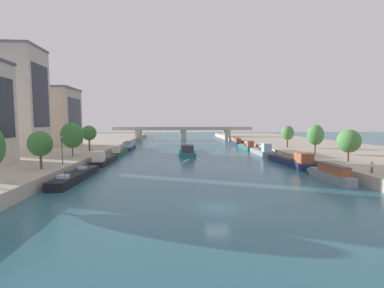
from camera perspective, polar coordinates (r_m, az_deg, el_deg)
name	(u,v)px	position (r m, az deg, el deg)	size (l,w,h in m)	color
ground_plane	(218,208)	(28.05, 5.58, -13.65)	(400.00, 400.00, 0.00)	#2D6070
quay_left	(57,149)	(88.90, -27.19, -0.90)	(36.00, 170.00, 1.72)	#B2A893
quay_right	(312,147)	(92.77, 24.50, -0.58)	(36.00, 170.00, 1.72)	#B2A893
barge_midriver	(186,150)	(74.32, -1.32, -1.37)	(4.21, 22.69, 2.93)	#23666B
wake_behind_barge	(194,161)	(60.40, 0.40, -3.63)	(5.60, 5.90, 0.03)	#A0CCD6
moored_boat_left_second	(76,176)	(43.89, -23.88, -6.43)	(2.94, 14.84, 2.32)	black
moored_boat_left_far	(104,160)	(59.03, -18.52, -3.21)	(2.93, 13.13, 3.07)	black
moored_boat_left_gap_after	(119,152)	(72.83, -15.44, -1.69)	(2.43, 11.60, 2.82)	#235633
moored_boat_left_midway	(129,146)	(88.42, -13.47, -0.39)	(3.29, 14.32, 2.58)	#1E284C
moored_boat_right_far	(331,174)	(45.12, 27.88, -5.70)	(1.82, 10.72, 2.58)	gray
moored_boat_right_end	(292,161)	(57.69, 20.79, -3.39)	(3.76, 16.35, 3.12)	#1E284C
moored_boat_right_gap_after	(262,151)	(73.88, 14.85, -1.46)	(2.92, 13.41, 3.41)	gray
moored_boat_right_upstream	(247,146)	(89.21, 11.76, -0.45)	(2.73, 13.84, 2.92)	#23666B
moored_boat_right_second	(236,142)	(104.18, 9.59, 0.47)	(2.34, 11.95, 2.68)	#1E284C
tree_left_second	(40,144)	(45.83, -30.04, 0.05)	(3.50, 3.50, 5.79)	brown
tree_left_midway	(72,135)	(59.58, -24.56, 1.72)	(4.46, 4.46, 7.03)	brown
tree_left_end_of_row	(89,133)	(69.89, -21.41, 2.22)	(3.54, 3.54, 6.27)	brown
tree_right_past_mid	(349,141)	(54.74, 30.86, 0.56)	(3.96, 3.96, 5.83)	brown
tree_right_far	(316,135)	(65.33, 25.19, 1.79)	(3.57, 3.57, 6.51)	brown
tree_right_second	(288,133)	(78.46, 20.01, 2.26)	(3.43, 3.43, 6.08)	brown
lamppost_left_bank	(62,149)	(49.86, -26.34, -0.96)	(0.28, 0.28, 4.69)	black
building_left_far_end	(17,100)	(73.37, -33.73, 7.93)	(11.20, 9.53, 24.31)	#BCB2A8
building_left_tall	(51,117)	(87.87, -28.28, 5.14)	(14.34, 12.40, 17.05)	#B2A38E
bridge_far	(183,132)	(128.47, -1.90, 2.71)	(67.27, 4.40, 6.45)	#ADA899
person_on_quay	(372,166)	(44.81, 34.44, -4.02)	(0.32, 0.49, 1.62)	#473D33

